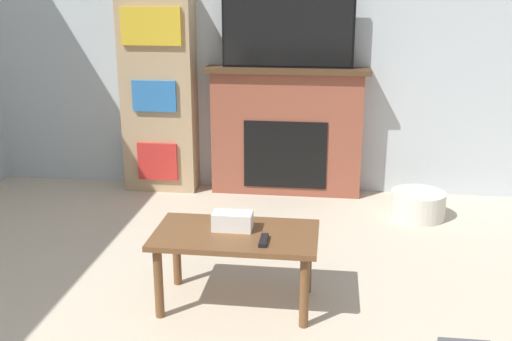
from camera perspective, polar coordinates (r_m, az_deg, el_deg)
wall_back at (r=5.18m, az=2.25°, el=12.78°), size 6.16×0.06×2.70m
fireplace at (r=5.15m, az=2.91°, el=3.76°), size 1.38×0.28×1.09m
tv at (r=5.01m, az=3.04°, el=13.24°), size 1.09×0.03×0.62m
coffee_table at (r=3.34m, az=-1.94°, el=-6.95°), size 0.91×0.51×0.44m
tissue_box at (r=3.34m, az=-2.25°, el=-4.83°), size 0.22×0.12×0.10m
remote_control at (r=3.19m, az=0.74°, el=-6.67°), size 0.04×0.15×0.02m
bookshelf at (r=5.27m, az=-9.23°, el=7.29°), size 0.63×0.29×1.72m
storage_basket at (r=4.86m, az=15.14°, el=-3.16°), size 0.42×0.42×0.21m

